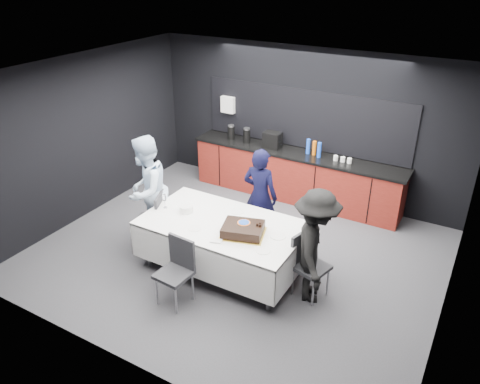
% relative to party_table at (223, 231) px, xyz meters
% --- Properties ---
extents(ground, '(6.00, 6.00, 0.00)m').
position_rel_party_table_xyz_m(ground, '(0.00, 0.40, -0.64)').
color(ground, '#424247').
rests_on(ground, ground).
extents(room_shell, '(6.04, 5.04, 2.82)m').
position_rel_party_table_xyz_m(room_shell, '(0.00, 0.40, 1.22)').
color(room_shell, white).
rests_on(room_shell, ground).
extents(kitchenette, '(4.10, 0.64, 2.05)m').
position_rel_party_table_xyz_m(kitchenette, '(-0.02, 2.62, -0.10)').
color(kitchenette, maroon).
rests_on(kitchenette, ground).
extents(party_table, '(2.32, 1.32, 0.78)m').
position_rel_party_table_xyz_m(party_table, '(0.00, 0.00, 0.00)').
color(party_table, '#99999E').
rests_on(party_table, ground).
extents(cake_assembly, '(0.70, 0.62, 0.18)m').
position_rel_party_table_xyz_m(cake_assembly, '(0.40, -0.12, 0.21)').
color(cake_assembly, gold).
rests_on(cake_assembly, party_table).
extents(plate_stack, '(0.20, 0.20, 0.10)m').
position_rel_party_table_xyz_m(plate_stack, '(-0.64, 0.01, 0.19)').
color(plate_stack, white).
rests_on(plate_stack, party_table).
extents(loose_plate_near, '(0.19, 0.19, 0.01)m').
position_rel_party_table_xyz_m(loose_plate_near, '(-0.25, -0.33, 0.14)').
color(loose_plate_near, white).
rests_on(loose_plate_near, party_table).
extents(loose_plate_right_a, '(0.22, 0.22, 0.01)m').
position_rel_party_table_xyz_m(loose_plate_right_a, '(0.84, 0.07, 0.14)').
color(loose_plate_right_a, white).
rests_on(loose_plate_right_a, party_table).
extents(loose_plate_right_b, '(0.20, 0.20, 0.01)m').
position_rel_party_table_xyz_m(loose_plate_right_b, '(0.83, -0.34, 0.14)').
color(loose_plate_right_b, white).
rests_on(loose_plate_right_b, party_table).
extents(loose_plate_far, '(0.22, 0.22, 0.01)m').
position_rel_party_table_xyz_m(loose_plate_far, '(0.01, 0.39, 0.14)').
color(loose_plate_far, white).
rests_on(loose_plate_far, party_table).
extents(fork_pile, '(0.17, 0.13, 0.02)m').
position_rel_party_table_xyz_m(fork_pile, '(0.19, -0.47, 0.15)').
color(fork_pile, white).
rests_on(fork_pile, party_table).
extents(champagne_flute, '(0.06, 0.06, 0.22)m').
position_rel_party_table_xyz_m(champagne_flute, '(-0.99, -0.05, 0.30)').
color(champagne_flute, white).
rests_on(champagne_flute, party_table).
extents(chair_left, '(0.55, 0.55, 0.92)m').
position_rel_party_table_xyz_m(chair_left, '(-1.25, -0.02, -0.11)').
color(chair_left, '#2A2A2E').
rests_on(chair_left, ground).
extents(chair_right, '(0.51, 0.51, 0.92)m').
position_rel_party_table_xyz_m(chair_right, '(1.28, 0.08, -0.11)').
color(chair_right, '#2A2A2E').
rests_on(chair_right, ground).
extents(chair_near, '(0.45, 0.45, 0.92)m').
position_rel_party_table_xyz_m(chair_near, '(-0.15, -0.90, -0.11)').
color(chair_near, '#2A2A2E').
rests_on(chair_near, ground).
extents(person_center, '(0.58, 0.39, 1.59)m').
position_rel_party_table_xyz_m(person_center, '(0.10, 0.97, 0.16)').
color(person_center, black).
rests_on(person_center, ground).
extents(person_left, '(0.83, 0.98, 1.78)m').
position_rel_party_table_xyz_m(person_left, '(-1.46, 0.09, 0.25)').
color(person_left, '#C7E0FA').
rests_on(person_left, ground).
extents(person_right, '(0.94, 1.19, 1.61)m').
position_rel_party_table_xyz_m(person_right, '(1.39, 0.04, 0.17)').
color(person_right, black).
rests_on(person_right, ground).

